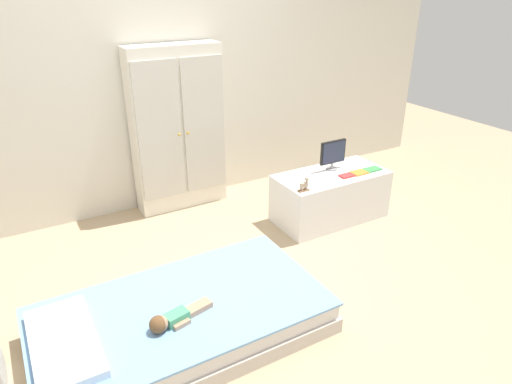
# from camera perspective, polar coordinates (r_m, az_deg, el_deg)

# --- Properties ---
(ground_plane) EXTENTS (10.00, 10.00, 0.02)m
(ground_plane) POSITION_cam_1_polar(r_m,az_deg,el_deg) (3.25, -2.77, -12.03)
(ground_plane) COLOR tan
(back_wall) EXTENTS (6.40, 0.05, 2.70)m
(back_wall) POSITION_cam_1_polar(r_m,az_deg,el_deg) (4.11, -13.77, 16.03)
(back_wall) COLOR silver
(back_wall) RESTS_ON ground_plane
(bed) EXTENTS (1.69, 0.92, 0.22)m
(bed) POSITION_cam_1_polar(r_m,az_deg,el_deg) (2.85, -9.17, -15.57)
(bed) COLOR beige
(bed) RESTS_ON ground_plane
(pillow) EXTENTS (0.32, 0.66, 0.05)m
(pillow) POSITION_cam_1_polar(r_m,az_deg,el_deg) (2.68, -22.87, -16.93)
(pillow) COLOR silver
(pillow) RESTS_ON bed
(doll) EXTENTS (0.39, 0.16, 0.10)m
(doll) POSITION_cam_1_polar(r_m,az_deg,el_deg) (2.64, -10.71, -15.40)
(doll) COLOR #4CA375
(doll) RESTS_ON bed
(wardrobe) EXTENTS (0.82, 0.27, 1.46)m
(wardrobe) POSITION_cam_1_polar(r_m,az_deg,el_deg) (4.15, -9.70, 7.70)
(wardrobe) COLOR white
(wardrobe) RESTS_ON ground_plane
(tv_stand) EXTENTS (0.98, 0.48, 0.43)m
(tv_stand) POSITION_cam_1_polar(r_m,az_deg,el_deg) (4.06, 9.23, -0.53)
(tv_stand) COLOR white
(tv_stand) RESTS_ON ground_plane
(tv_monitor) EXTENTS (0.25, 0.10, 0.26)m
(tv_monitor) POSITION_cam_1_polar(r_m,az_deg,el_deg) (4.02, 9.59, 4.79)
(tv_monitor) COLOR #99999E
(tv_monitor) RESTS_ON tv_stand
(rocking_horse_toy) EXTENTS (0.09, 0.04, 0.11)m
(rocking_horse_toy) POSITION_cam_1_polar(r_m,az_deg,el_deg) (3.61, 6.09, 0.91)
(rocking_horse_toy) COLOR #8E6642
(rocking_horse_toy) RESTS_ON tv_stand
(book_red) EXTENTS (0.13, 0.08, 0.01)m
(book_red) POSITION_cam_1_polar(r_m,az_deg,el_deg) (3.94, 11.25, 2.01)
(book_red) COLOR #CC3838
(book_red) RESTS_ON tv_stand
(book_orange) EXTENTS (0.14, 0.11, 0.01)m
(book_orange) POSITION_cam_1_polar(r_m,az_deg,el_deg) (4.03, 12.74, 2.38)
(book_orange) COLOR orange
(book_orange) RESTS_ON tv_stand
(book_green) EXTENTS (0.16, 0.09, 0.01)m
(book_green) POSITION_cam_1_polar(r_m,az_deg,el_deg) (4.13, 14.29, 2.76)
(book_green) COLOR #429E51
(book_green) RESTS_ON tv_stand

